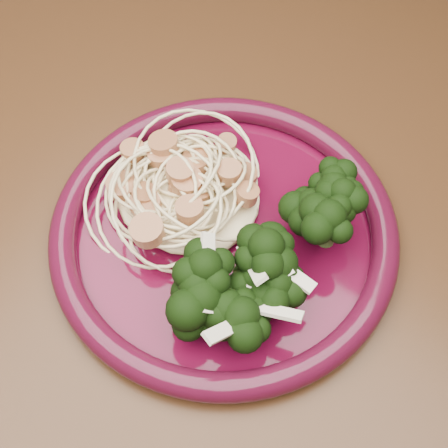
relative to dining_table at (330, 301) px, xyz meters
name	(u,v)px	position (x,y,z in m)	size (l,w,h in m)	color
dining_table	(330,301)	(0.00, 0.00, 0.00)	(1.20, 0.80, 0.75)	#472814
dinner_plate	(224,231)	(-0.08, -0.05, 0.11)	(0.32, 0.32, 0.02)	#48061D
spaghetti_pile	(186,190)	(-0.13, -0.04, 0.12)	(0.12, 0.11, 0.03)	#FBE8AE
scallop_cluster	(184,164)	(-0.13, -0.04, 0.15)	(0.12, 0.12, 0.04)	#BC794B
broccoli_pile	(276,261)	(-0.03, -0.06, 0.13)	(0.09, 0.15, 0.05)	black
onion_garnish	(279,237)	(-0.03, -0.06, 0.16)	(0.07, 0.10, 0.05)	#F1E6C9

